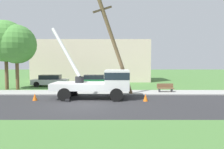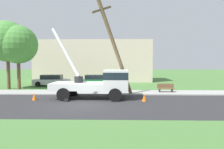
{
  "view_description": "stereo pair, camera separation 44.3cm",
  "coord_description": "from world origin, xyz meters",
  "px_view_note": "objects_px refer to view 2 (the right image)",
  "views": [
    {
      "loc": [
        2.03,
        -13.83,
        2.93
      ],
      "look_at": [
        2.09,
        2.78,
        1.94
      ],
      "focal_mm": 31.76,
      "sensor_mm": 36.0,
      "label": 1
    },
    {
      "loc": [
        2.48,
        -13.82,
        2.93
      ],
      "look_at": [
        2.09,
        2.78,
        1.94
      ],
      "focal_mm": 31.76,
      "sensor_mm": 36.0,
      "label": 2
    }
  ],
  "objects_px": {
    "roadside_tree_near": "(18,45)",
    "roadside_tree_far": "(7,42)",
    "park_bench": "(166,88)",
    "leaning_utility_pole": "(115,47)",
    "traffic_cone_behind": "(34,97)",
    "traffic_cone_ahead": "(144,98)",
    "utility_truck": "(100,81)",
    "parked_sedan_silver": "(52,80)",
    "parked_sedan_green": "(95,80)"
  },
  "relations": [
    {
      "from": "parked_sedan_green",
      "to": "park_bench",
      "type": "xyz_separation_m",
      "value": [
        7.44,
        -5.73,
        -0.25
      ]
    },
    {
      "from": "parked_sedan_silver",
      "to": "park_bench",
      "type": "distance_m",
      "value": 14.1
    },
    {
      "from": "leaning_utility_pole",
      "to": "roadside_tree_near",
      "type": "xyz_separation_m",
      "value": [
        -10.61,
        4.26,
        0.59
      ]
    },
    {
      "from": "leaning_utility_pole",
      "to": "parked_sedan_green",
      "type": "bearing_deg",
      "value": 108.44
    },
    {
      "from": "roadside_tree_near",
      "to": "roadside_tree_far",
      "type": "bearing_deg",
      "value": 175.87
    },
    {
      "from": "roadside_tree_far",
      "to": "parked_sedan_silver",
      "type": "bearing_deg",
      "value": 39.21
    },
    {
      "from": "utility_truck",
      "to": "roadside_tree_near",
      "type": "xyz_separation_m",
      "value": [
        -9.46,
        5.48,
        3.5
      ]
    },
    {
      "from": "roadside_tree_near",
      "to": "park_bench",
      "type": "bearing_deg",
      "value": -8.89
    },
    {
      "from": "utility_truck",
      "to": "parked_sedan_silver",
      "type": "xyz_separation_m",
      "value": [
        -6.85,
        8.68,
        -0.7
      ]
    },
    {
      "from": "traffic_cone_behind",
      "to": "parked_sedan_green",
      "type": "height_order",
      "value": "parked_sedan_green"
    },
    {
      "from": "utility_truck",
      "to": "traffic_cone_ahead",
      "type": "height_order",
      "value": "utility_truck"
    },
    {
      "from": "traffic_cone_ahead",
      "to": "roadside_tree_far",
      "type": "xyz_separation_m",
      "value": [
        -14.1,
        6.71,
        4.96
      ]
    },
    {
      "from": "roadside_tree_far",
      "to": "park_bench",
      "type": "bearing_deg",
      "value": -8.55
    },
    {
      "from": "leaning_utility_pole",
      "to": "roadside_tree_near",
      "type": "bearing_deg",
      "value": 158.14
    },
    {
      "from": "traffic_cone_ahead",
      "to": "parked_sedan_silver",
      "type": "xyz_separation_m",
      "value": [
        -10.29,
        9.82,
        0.43
      ]
    },
    {
      "from": "traffic_cone_ahead",
      "to": "parked_sedan_silver",
      "type": "height_order",
      "value": "parked_sedan_silver"
    },
    {
      "from": "park_bench",
      "to": "roadside_tree_far",
      "type": "bearing_deg",
      "value": 171.45
    },
    {
      "from": "utility_truck",
      "to": "leaning_utility_pole",
      "type": "height_order",
      "value": "leaning_utility_pole"
    },
    {
      "from": "traffic_cone_ahead",
      "to": "parked_sedan_green",
      "type": "height_order",
      "value": "parked_sedan_green"
    },
    {
      "from": "park_bench",
      "to": "roadside_tree_near",
      "type": "height_order",
      "value": "roadside_tree_near"
    },
    {
      "from": "utility_truck",
      "to": "roadside_tree_far",
      "type": "bearing_deg",
      "value": 152.45
    },
    {
      "from": "roadside_tree_far",
      "to": "parked_sedan_green",
      "type": "bearing_deg",
      "value": 19.09
    },
    {
      "from": "leaning_utility_pole",
      "to": "park_bench",
      "type": "height_order",
      "value": "leaning_utility_pole"
    },
    {
      "from": "parked_sedan_green",
      "to": "roadside_tree_near",
      "type": "relative_size",
      "value": 0.64
    },
    {
      "from": "park_bench",
      "to": "roadside_tree_near",
      "type": "xyz_separation_m",
      "value": [
        -15.53,
        2.43,
        4.45
      ]
    },
    {
      "from": "traffic_cone_ahead",
      "to": "traffic_cone_behind",
      "type": "height_order",
      "value": "same"
    },
    {
      "from": "leaning_utility_pole",
      "to": "traffic_cone_behind",
      "type": "relative_size",
      "value": 15.1
    },
    {
      "from": "leaning_utility_pole",
      "to": "traffic_cone_behind",
      "type": "xyz_separation_m",
      "value": [
        -6.25,
        -2.1,
        -4.04
      ]
    },
    {
      "from": "utility_truck",
      "to": "leaning_utility_pole",
      "type": "xyz_separation_m",
      "value": [
        1.15,
        1.22,
        2.91
      ]
    },
    {
      "from": "traffic_cone_behind",
      "to": "roadside_tree_near",
      "type": "bearing_deg",
      "value": 124.47
    },
    {
      "from": "parked_sedan_green",
      "to": "leaning_utility_pole",
      "type": "bearing_deg",
      "value": -71.56
    },
    {
      "from": "traffic_cone_behind",
      "to": "roadside_tree_near",
      "type": "distance_m",
      "value": 8.99
    },
    {
      "from": "leaning_utility_pole",
      "to": "roadside_tree_far",
      "type": "xyz_separation_m",
      "value": [
        -11.82,
        4.35,
        0.92
      ]
    },
    {
      "from": "leaning_utility_pole",
      "to": "roadside_tree_far",
      "type": "bearing_deg",
      "value": 159.81
    },
    {
      "from": "parked_sedan_green",
      "to": "park_bench",
      "type": "relative_size",
      "value": 2.79
    },
    {
      "from": "parked_sedan_green",
      "to": "roadside_tree_far",
      "type": "xyz_separation_m",
      "value": [
        -9.3,
        -3.22,
        4.53
      ]
    },
    {
      "from": "parked_sedan_silver",
      "to": "parked_sedan_green",
      "type": "relative_size",
      "value": 1.0
    },
    {
      "from": "traffic_cone_behind",
      "to": "traffic_cone_ahead",
      "type": "bearing_deg",
      "value": -1.79
    },
    {
      "from": "leaning_utility_pole",
      "to": "traffic_cone_behind",
      "type": "distance_m",
      "value": 7.73
    },
    {
      "from": "park_bench",
      "to": "traffic_cone_ahead",
      "type": "bearing_deg",
      "value": -122.2
    },
    {
      "from": "traffic_cone_behind",
      "to": "park_bench",
      "type": "height_order",
      "value": "park_bench"
    },
    {
      "from": "roadside_tree_far",
      "to": "leaning_utility_pole",
      "type": "bearing_deg",
      "value": -20.19
    },
    {
      "from": "traffic_cone_behind",
      "to": "roadside_tree_far",
      "type": "bearing_deg",
      "value": 130.84
    },
    {
      "from": "park_bench",
      "to": "utility_truck",
      "type": "bearing_deg",
      "value": -153.34
    },
    {
      "from": "park_bench",
      "to": "roadside_tree_far",
      "type": "xyz_separation_m",
      "value": [
        -16.74,
        2.52,
        4.78
      ]
    },
    {
      "from": "traffic_cone_behind",
      "to": "parked_sedan_green",
      "type": "distance_m",
      "value": 10.36
    },
    {
      "from": "utility_truck",
      "to": "traffic_cone_behind",
      "type": "distance_m",
      "value": 5.29
    },
    {
      "from": "traffic_cone_ahead",
      "to": "park_bench",
      "type": "xyz_separation_m",
      "value": [
        2.64,
        4.19,
        0.18
      ]
    },
    {
      "from": "traffic_cone_behind",
      "to": "park_bench",
      "type": "bearing_deg",
      "value": 19.36
    },
    {
      "from": "leaning_utility_pole",
      "to": "traffic_cone_ahead",
      "type": "relative_size",
      "value": 15.1
    }
  ]
}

